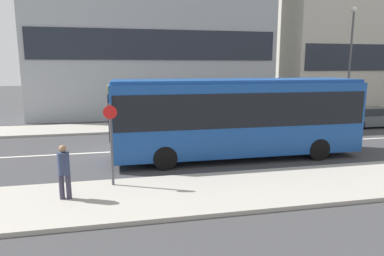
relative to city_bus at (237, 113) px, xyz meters
The scene contains 11 objects.
ground_plane 5.74m from the city_bus, 155.99° to the left, with size 120.00×120.00×0.00m, color #3A3A3D.
sidewalk_near 6.66m from the city_bus, 140.40° to the right, with size 44.00×3.50×0.13m.
sidewalk_far 9.95m from the city_bus, 120.20° to the left, with size 44.00×3.50×0.13m.
lane_centerline 5.74m from the city_bus, 155.99° to the left, with size 41.80×0.16×0.01m.
apartment_block_right_tower 24.46m from the city_bus, 38.77° to the left, with size 17.49×6.18×17.30m.
city_bus is the anchor object (origin of this frame).
parked_car_0 8.83m from the city_bus, 40.47° to the left, with size 4.24×1.68×1.25m.
parked_car_1 12.85m from the city_bus, 25.79° to the left, with size 4.39×1.70×1.32m.
pedestrian_near_stop 7.81m from the city_bus, 150.23° to the right, with size 0.35×0.34×1.66m.
bus_stop_sign 6.10m from the city_bus, 151.49° to the right, with size 0.44×0.12×2.73m.
street_lamp 13.32m from the city_bus, 33.68° to the left, with size 0.36×0.36×7.89m.
Camera 1 is at (-0.17, -16.36, 4.07)m, focal length 32.00 mm.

